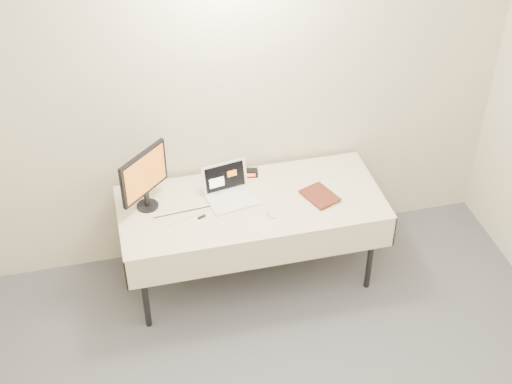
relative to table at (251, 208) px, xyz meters
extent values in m
cube|color=beige|center=(0.00, 0.45, 0.67)|extent=(4.00, 0.10, 2.70)
cylinder|color=black|center=(-0.82, -0.30, -0.33)|extent=(0.04, 0.04, 0.69)
cylinder|color=black|center=(0.82, -0.30, -0.33)|extent=(0.04, 0.04, 0.69)
cylinder|color=black|center=(-0.82, 0.29, -0.33)|extent=(0.04, 0.04, 0.69)
cylinder|color=black|center=(0.82, 0.29, -0.33)|extent=(0.04, 0.04, 0.69)
cube|color=gray|center=(0.00, 0.00, 0.03)|extent=(1.80, 0.75, 0.04)
cube|color=beige|center=(0.00, 0.00, 0.06)|extent=(1.86, 0.81, 0.01)
cube|color=beige|center=(0.00, -0.40, -0.07)|extent=(1.86, 0.01, 0.25)
cube|color=beige|center=(0.00, 0.40, -0.07)|extent=(1.86, 0.01, 0.25)
cube|color=beige|center=(-0.93, 0.00, -0.07)|extent=(0.01, 0.81, 0.25)
cube|color=beige|center=(0.93, 0.00, -0.07)|extent=(0.01, 0.81, 0.25)
cube|color=white|center=(-0.13, 0.03, 0.07)|extent=(0.37, 0.29, 0.02)
cube|color=white|center=(-0.15, 0.17, 0.18)|extent=(0.34, 0.12, 0.21)
cube|color=black|center=(-0.15, 0.17, 0.18)|extent=(0.29, 0.10, 0.18)
cylinder|color=black|center=(-0.71, 0.12, 0.07)|extent=(0.22, 0.22, 0.01)
cube|color=black|center=(-0.71, 0.12, 0.13)|extent=(0.04, 0.04, 0.11)
cube|color=black|center=(-0.71, 0.12, 0.35)|extent=(0.34, 0.32, 0.33)
cube|color=orange|center=(-0.71, 0.12, 0.35)|extent=(0.29, 0.27, 0.28)
imported|color=maroon|center=(0.39, -0.10, 0.19)|extent=(0.18, 0.09, 0.25)
cube|color=black|center=(0.05, 0.30, 0.09)|extent=(0.14, 0.08, 0.05)
cube|color=#FF3B0C|center=(0.05, 0.27, 0.09)|extent=(0.09, 0.02, 0.02)
ellipsoid|color=silver|center=(0.09, -0.18, 0.07)|extent=(0.06, 0.09, 0.02)
cube|color=#C5EBBB|center=(0.58, 0.00, 0.06)|extent=(0.14, 0.29, 0.00)
cube|color=black|center=(-0.37, -0.09, 0.07)|extent=(0.06, 0.04, 0.01)
camera|label=1|loc=(-0.88, -3.79, 3.19)|focal=50.00mm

